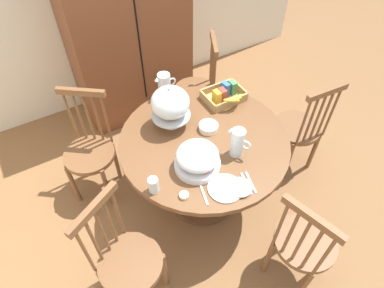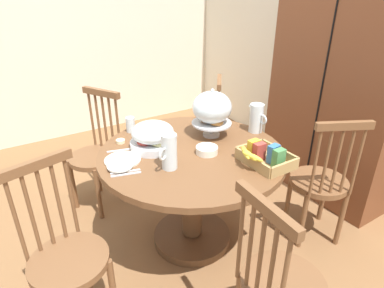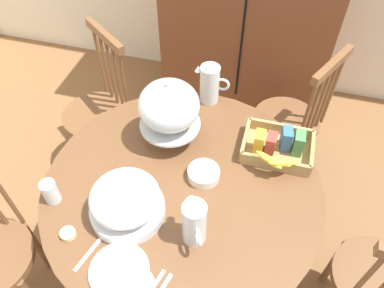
{
  "view_description": "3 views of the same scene",
  "coord_description": "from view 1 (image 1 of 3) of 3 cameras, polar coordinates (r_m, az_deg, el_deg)",
  "views": [
    {
      "loc": [
        -0.89,
        -1.27,
        2.43
      ],
      "look_at": [
        -0.1,
        0.06,
        0.74
      ],
      "focal_mm": 30.96,
      "sensor_mm": 36.0,
      "label": 1
    },
    {
      "loc": [
        1.59,
        -0.93,
        1.72
      ],
      "look_at": [
        0.0,
        0.06,
        0.79
      ],
      "focal_mm": 30.61,
      "sensor_mm": 36.0,
      "label": 2
    },
    {
      "loc": [
        0.29,
        -0.82,
        2.07
      ],
      "look_at": [
        0.0,
        0.21,
        0.84
      ],
      "focal_mm": 35.12,
      "sensor_mm": 36.0,
      "label": 3
    }
  ],
  "objects": [
    {
      "name": "ground_plane",
      "position": [
        2.89,
        2.37,
        -10.03
      ],
      "size": [
        10.0,
        10.0,
        0.0
      ],
      "primitive_type": "plane",
      "color": "brown"
    },
    {
      "name": "wooden_armoire",
      "position": [
        3.26,
        -11.42,
        20.28
      ],
      "size": [
        1.18,
        0.6,
        1.96
      ],
      "color": "brown",
      "rests_on": "ground_plane"
    },
    {
      "name": "dining_table",
      "position": [
        2.49,
        1.98,
        -2.42
      ],
      "size": [
        1.21,
        1.21,
        0.74
      ],
      "color": "brown",
      "rests_on": "ground_plane"
    },
    {
      "name": "windsor_chair_near_window",
      "position": [
        3.19,
        0.95,
        9.18
      ],
      "size": [
        0.45,
        0.45,
        0.97
      ],
      "color": "brown",
      "rests_on": "ground_plane"
    },
    {
      "name": "windsor_chair_by_cabinet",
      "position": [
        2.75,
        -17.12,
        -1.36
      ],
      "size": [
        0.46,
        0.46,
        0.97
      ],
      "color": "brown",
      "rests_on": "ground_plane"
    },
    {
      "name": "windsor_chair_facing_door",
      "position": [
        2.19,
        -11.08,
        -19.2
      ],
      "size": [
        0.45,
        0.45,
        0.97
      ],
      "color": "brown",
      "rests_on": "ground_plane"
    },
    {
      "name": "windsor_chair_far_side",
      "position": [
        2.31,
        18.62,
        -16.11
      ],
      "size": [
        0.42,
        0.42,
        0.97
      ],
      "color": "brown",
      "rests_on": "ground_plane"
    },
    {
      "name": "windsor_chair_host_seat",
      "position": [
        2.95,
        17.92,
        2.42
      ],
      "size": [
        0.4,
        0.4,
        0.97
      ],
      "color": "brown",
      "rests_on": "ground_plane"
    },
    {
      "name": "pastry_stand_with_dome",
      "position": [
        2.3,
        -3.78,
        6.92
      ],
      "size": [
        0.28,
        0.28,
        0.34
      ],
      "color": "silver",
      "rests_on": "dining_table"
    },
    {
      "name": "fruit_platter_covered",
      "position": [
        2.1,
        0.96,
        -2.5
      ],
      "size": [
        0.3,
        0.3,
        0.18
      ],
      "color": "silver",
      "rests_on": "dining_table"
    },
    {
      "name": "orange_juice_pitcher",
      "position": [
        2.19,
        7.82,
        0.08
      ],
      "size": [
        0.1,
        0.16,
        0.21
      ],
      "color": "silver",
      "rests_on": "dining_table"
    },
    {
      "name": "milk_pitcher",
      "position": [
        2.63,
        -4.75,
        9.83
      ],
      "size": [
        0.18,
        0.1,
        0.21
      ],
      "color": "silver",
      "rests_on": "dining_table"
    },
    {
      "name": "cereal_basket",
      "position": [
        2.62,
        5.71,
        8.4
      ],
      "size": [
        0.32,
        0.3,
        0.12
      ],
      "color": "tan",
      "rests_on": "dining_table"
    },
    {
      "name": "china_plate_large",
      "position": [
        2.07,
        5.76,
        -7.59
      ],
      "size": [
        0.22,
        0.22,
        0.01
      ],
      "primitive_type": "cylinder",
      "color": "white",
      "rests_on": "dining_table"
    },
    {
      "name": "china_plate_small",
      "position": [
        2.07,
        8.28,
        -7.37
      ],
      "size": [
        0.15,
        0.15,
        0.01
      ],
      "primitive_type": "cylinder",
      "color": "white",
      "rests_on": "china_plate_large"
    },
    {
      "name": "cereal_bowl",
      "position": [
        2.38,
        2.86,
        2.93
      ],
      "size": [
        0.14,
        0.14,
        0.04
      ],
      "primitive_type": "cylinder",
      "color": "white",
      "rests_on": "dining_table"
    },
    {
      "name": "drinking_glass",
      "position": [
        2.02,
        -6.66,
        -7.04
      ],
      "size": [
        0.06,
        0.06,
        0.11
      ],
      "primitive_type": "cylinder",
      "color": "silver",
      "rests_on": "dining_table"
    },
    {
      "name": "butter_dish",
      "position": [
        2.02,
        -1.38,
        -8.84
      ],
      "size": [
        0.06,
        0.06,
        0.02
      ],
      "primitive_type": "cylinder",
      "color": "beige",
      "rests_on": "dining_table"
    },
    {
      "name": "table_knife",
      "position": [
        2.11,
        9.35,
        -6.74
      ],
      "size": [
        0.06,
        0.17,
        0.01
      ],
      "primitive_type": "cube",
      "rotation": [
        0.0,
        0.0,
        4.45
      ],
      "color": "silver",
      "rests_on": "dining_table"
    },
    {
      "name": "dinner_fork",
      "position": [
        2.12,
        10.1,
        -6.54
      ],
      "size": [
        0.06,
        0.17,
        0.01
      ],
      "primitive_type": "cube",
      "rotation": [
        0.0,
        0.0,
        4.45
      ],
      "color": "silver",
      "rests_on": "dining_table"
    },
    {
      "name": "soup_spoon",
      "position": [
        2.04,
        2.01,
        -8.54
      ],
      "size": [
        0.06,
        0.17,
        0.01
      ],
      "primitive_type": "cube",
      "rotation": [
        0.0,
        0.0,
        4.45
      ],
      "color": "silver",
      "rests_on": "dining_table"
    }
  ]
}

